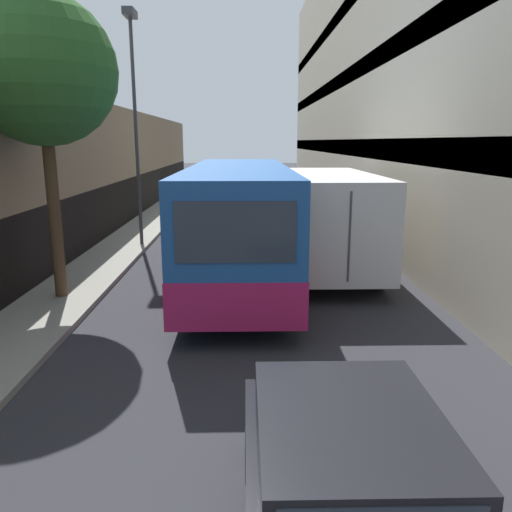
# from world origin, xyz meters

# --- Properties ---
(ground_plane) EXTENTS (150.00, 150.00, 0.00)m
(ground_plane) POSITION_xyz_m (0.00, 15.00, 0.00)
(ground_plane) COLOR #2B2B30
(sidewalk_left) EXTENTS (1.86, 60.00, 0.13)m
(sidewalk_left) POSITION_xyz_m (-4.64, 15.00, 0.06)
(sidewalk_left) COLOR gray
(sidewalk_left) RESTS_ON ground_plane
(building_left_shopfront) EXTENTS (2.40, 60.00, 5.19)m
(building_left_shopfront) POSITION_xyz_m (-6.67, 15.00, 2.36)
(building_left_shopfront) COLOR #847056
(building_left_shopfront) RESTS_ON ground_plane
(building_right_apartment) EXTENTS (2.40, 60.00, 13.89)m
(building_right_apartment) POSITION_xyz_m (5.47, 15.00, 6.92)
(building_right_apartment) COLOR #A89E89
(building_right_apartment) RESTS_ON ground_plane
(car_hatchback) EXTENTS (1.84, 3.86, 1.44)m
(car_hatchback) POSITION_xyz_m (0.69, 4.54, 0.72)
(car_hatchback) COLOR black
(car_hatchback) RESTS_ON ground_plane
(bus) EXTENTS (2.58, 10.40, 3.09)m
(bus) POSITION_xyz_m (-0.39, 14.27, 1.64)
(bus) COLOR #1E519E
(bus) RESTS_ON ground_plane
(box_truck) EXTENTS (2.46, 8.71, 2.85)m
(box_truck) POSITION_xyz_m (2.12, 15.86, 1.56)
(box_truck) COLOR silver
(box_truck) RESTS_ON ground_plane
(panel_van) EXTENTS (1.98, 4.57, 1.88)m
(panel_van) POSITION_xyz_m (-1.68, 25.55, 1.05)
(panel_van) COLOR #BCBCC1
(panel_van) RESTS_ON ground_plane
(street_lamp) EXTENTS (0.36, 0.80, 7.81)m
(street_lamp) POSITION_xyz_m (-3.96, 18.44, 5.43)
(street_lamp) COLOR #38383D
(street_lamp) RESTS_ON sidewalk_left
(street_tree_left) EXTENTS (3.27, 3.27, 6.75)m
(street_tree_left) POSITION_xyz_m (-4.64, 12.29, 5.22)
(street_tree_left) COLOR #4C3823
(street_tree_left) RESTS_ON sidewalk_left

